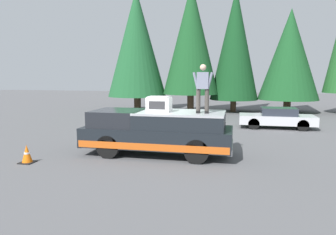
{
  "coord_description": "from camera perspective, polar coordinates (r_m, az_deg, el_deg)",
  "views": [
    {
      "loc": [
        -11.03,
        -2.77,
        2.94
      ],
      "look_at": [
        0.4,
        -0.22,
        1.35
      ],
      "focal_mm": 32.83,
      "sensor_mm": 36.0,
      "label": 1
    }
  ],
  "objects": [
    {
      "name": "parked_car_silver",
      "position": [
        18.42,
        19.57,
        -0.07
      ],
      "size": [
        1.64,
        4.1,
        1.16
      ],
      "color": "silver",
      "rests_on": "ground"
    },
    {
      "name": "traffic_cone",
      "position": [
        11.55,
        -24.72,
        -6.26
      ],
      "size": [
        0.47,
        0.47,
        0.62
      ],
      "color": "black",
      "rests_on": "ground"
    },
    {
      "name": "person_on_truck_bed",
      "position": [
        10.75,
        6.47,
        5.61
      ],
      "size": [
        0.29,
        0.72,
        1.69
      ],
      "color": "#423D38",
      "rests_on": "pickup_truck"
    },
    {
      "name": "conifer_left",
      "position": [
        26.54,
        21.64,
        10.79
      ],
      "size": [
        4.7,
        4.7,
        8.16
      ],
      "color": "#4C3826",
      "rests_on": "ground"
    },
    {
      "name": "conifer_right",
      "position": [
        25.86,
        -5.83,
        13.51
      ],
      "size": [
        4.78,
        4.78,
        9.88
      ],
      "color": "#4C3826",
      "rests_on": "ground"
    },
    {
      "name": "conifer_center_left",
      "position": [
        25.89,
        12.32,
        13.16
      ],
      "size": [
        3.87,
        3.87,
        9.93
      ],
      "color": "#4C3826",
      "rests_on": "ground"
    },
    {
      "name": "pickup_truck",
      "position": [
        11.48,
        -1.97,
        -2.65
      ],
      "size": [
        2.01,
        5.54,
        1.65
      ],
      "color": "black",
      "rests_on": "ground"
    },
    {
      "name": "ground_plane",
      "position": [
        11.74,
        -1.47,
        -6.77
      ],
      "size": [
        90.0,
        90.0,
        0.0
      ],
      "primitive_type": "plane",
      "color": "#565659"
    },
    {
      "name": "conifer_center_right",
      "position": [
        25.08,
        4.31,
        14.32
      ],
      "size": [
        4.42,
        4.42,
        10.18
      ],
      "color": "#4C3826",
      "rests_on": "ground"
    },
    {
      "name": "compressor_unit",
      "position": [
        11.16,
        -1.67,
        2.52
      ],
      "size": [
        0.65,
        0.84,
        0.56
      ],
      "color": "silver",
      "rests_on": "pickup_truck"
    }
  ]
}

